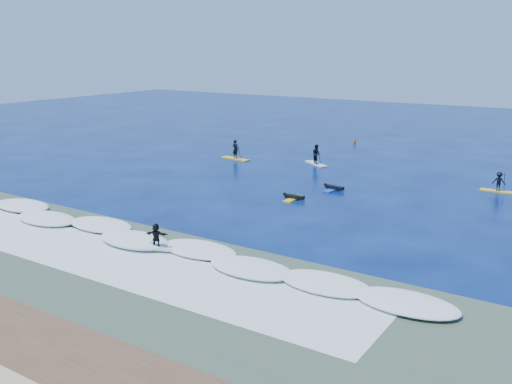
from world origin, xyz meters
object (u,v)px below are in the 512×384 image
Objects in this scene: prone_paddler_near at (293,197)px; marker_buoy at (355,142)px; sup_paddler_left at (235,152)px; wave_surfer at (156,237)px; sup_paddler_center at (316,156)px; sup_paddler_right at (499,183)px; prone_paddler_far at (334,188)px.

prone_paddler_near is 26.18m from marker_buoy.
marker_buoy is at bearing 75.41° from sup_paddler_left.
wave_surfer is at bearing -55.66° from sup_paddler_left.
wave_surfer is (3.57, -26.47, 0.00)m from sup_paddler_center.
marker_buoy is (6.49, 15.04, -0.42)m from sup_paddler_left.
wave_surfer is 39.70m from marker_buoy.
sup_paddler_left is 1.26× the size of sup_paddler_right.
sup_paddler_left reaches higher than marker_buoy.
sup_paddler_right is (16.97, -1.81, -0.12)m from sup_paddler_center.
marker_buoy is at bearing 76.47° from wave_surfer.
sup_paddler_center reaches higher than prone_paddler_far.
wave_surfer is at bearing -119.55° from sup_paddler_right.
marker_buoy is (-7.39, 21.20, 0.13)m from prone_paddler_far.
sup_paddler_center reaches higher than prone_paddler_near.
sup_paddler_left is 25.04m from sup_paddler_right.
prone_paddler_near is (12.61, -10.41, -0.56)m from sup_paddler_left.
sup_paddler_left reaches higher than prone_paddler_far.
sup_paddler_center is at bearing 23.72° from sup_paddler_left.
sup_paddler_right is 1.24× the size of wave_surfer.
sup_paddler_center is 1.34× the size of prone_paddler_far.
prone_paddler_near is 0.96× the size of prone_paddler_far.
wave_surfer is (11.64, -24.32, 0.12)m from sup_paddler_left.
marker_buoy is (-18.54, 14.70, -0.43)m from sup_paddler_right.
prone_paddler_near is at bearing -35.88° from sup_paddler_center.
sup_paddler_right is 28.06m from wave_surfer.
wave_surfer is (-0.97, -13.90, 0.69)m from prone_paddler_near.
sup_paddler_right reaches higher than marker_buoy.
sup_paddler_left reaches higher than prone_paddler_near.
prone_paddler_far is 1.09× the size of wave_surfer.
prone_paddler_far is 3.42× the size of marker_buoy.
sup_paddler_right is at bearing -50.72° from prone_paddler_near.
wave_surfer is at bearing -48.05° from sup_paddler_center.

